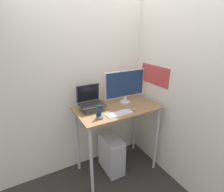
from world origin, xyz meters
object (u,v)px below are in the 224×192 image
Objects in this scene: laptop at (91,104)px; keyboard at (119,113)px; computer_tower at (111,154)px; cell_phone at (99,115)px; mouse at (134,109)px; monitor at (125,86)px.

laptop is 0.41m from keyboard.
laptop reaches higher than keyboard.
laptop is at bearing 163.89° from computer_tower.
cell_phone is (-0.02, -0.29, -0.03)m from laptop.
mouse is at bearing -31.97° from laptop.
monitor reaches higher than mouse.
monitor is at bearing -1.77° from laptop.
mouse is 0.87m from computer_tower.
computer_tower is (-0.26, -0.06, -1.05)m from monitor.
mouse is (0.49, -0.31, -0.07)m from laptop.
mouse is (-0.03, -0.29, -0.24)m from monitor.
laptop is 0.92m from computer_tower.
keyboard is at bearing 179.18° from mouse.
laptop is 0.57× the size of computer_tower.
cell_phone reaches higher than mouse.
cell_phone reaches higher than keyboard.
keyboard is 0.61× the size of computer_tower.
laptop is 0.56m from monitor.
laptop is 0.93× the size of keyboard.
monitor is at bearing 47.24° from keyboard.
monitor reaches higher than keyboard.
mouse is at bearing -2.04° from cell_phone.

